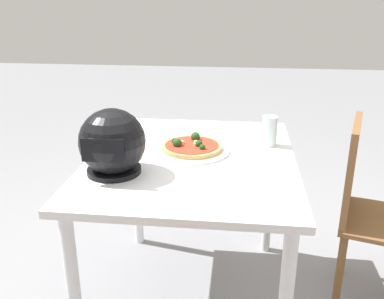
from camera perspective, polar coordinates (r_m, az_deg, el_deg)
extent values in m
plane|color=gray|center=(2.23, 0.02, -19.58)|extent=(14.00, 14.00, 0.00)
cube|color=white|center=(1.84, 0.03, -1.33)|extent=(0.88, 1.09, 0.03)
cylinder|color=white|center=(2.43, 10.34, -5.86)|extent=(0.05, 0.05, 0.74)
cylinder|color=white|center=(2.49, -7.42, -5.01)|extent=(0.05, 0.05, 0.74)
cylinder|color=white|center=(1.88, -0.03, -0.10)|extent=(0.33, 0.33, 0.01)
cylinder|color=tan|center=(1.88, -0.03, 0.33)|extent=(0.27, 0.27, 0.02)
cylinder|color=red|center=(1.87, -0.03, 0.63)|extent=(0.24, 0.24, 0.00)
sphere|color=#234C1E|center=(1.85, -2.00, 0.87)|extent=(0.04, 0.04, 0.04)
sphere|color=#234C1E|center=(1.90, -2.40, 1.19)|extent=(0.03, 0.03, 0.03)
sphere|color=#234C1E|center=(1.85, 0.95, 0.78)|extent=(0.03, 0.03, 0.03)
sphere|color=#234C1E|center=(1.82, 1.40, 0.31)|extent=(0.03, 0.03, 0.03)
sphere|color=#234C1E|center=(1.94, 0.32, 1.75)|extent=(0.04, 0.04, 0.04)
cylinder|color=#E0D172|center=(1.88, -1.35, 1.00)|extent=(0.02, 0.02, 0.01)
cylinder|color=#E0D172|center=(1.87, 0.50, 0.91)|extent=(0.02, 0.02, 0.02)
cylinder|color=#E0D172|center=(1.85, 0.45, 0.69)|extent=(0.02, 0.02, 0.01)
sphere|color=black|center=(1.65, -10.70, 1.05)|extent=(0.26, 0.26, 0.26)
cylinder|color=black|center=(1.69, -10.44, -2.76)|extent=(0.21, 0.21, 0.02)
cube|color=black|center=(1.54, -11.92, -0.12)|extent=(0.16, 0.02, 0.09)
cylinder|color=silver|center=(1.97, 10.41, 2.46)|extent=(0.07, 0.07, 0.14)
cube|color=brown|center=(2.06, 20.67, -2.51)|extent=(0.13, 0.37, 0.45)
cylinder|color=brown|center=(2.41, 19.90, -11.20)|extent=(0.04, 0.04, 0.43)
cylinder|color=brown|center=(2.13, 19.22, -15.78)|extent=(0.04, 0.04, 0.43)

